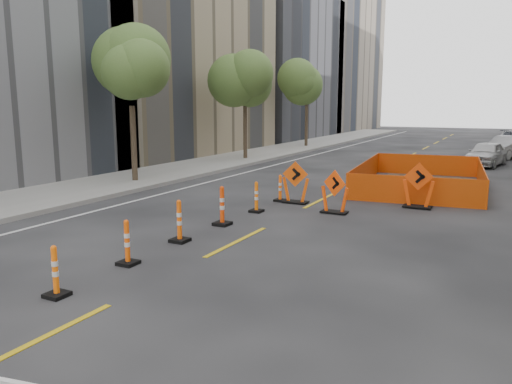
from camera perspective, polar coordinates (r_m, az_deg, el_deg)
The scene contains 19 objects.
ground_plane at distance 9.42m, azimuth -14.35°, elevation -11.39°, with size 140.00×140.00×0.00m, color black.
sidewalk_left at distance 23.99m, azimuth -11.61°, elevation 1.91°, with size 4.00×90.00×0.15m, color gray.
bld_left_d at distance 51.25m, azimuth 0.53°, elevation 14.11°, with size 12.00×16.00×14.00m, color #4C4C51.
bld_left_e at distance 66.52m, azimuth 7.12°, elevation 15.70°, with size 12.00×20.00×20.00m, color gray.
tree_l_b at distance 21.87m, azimuth -14.12°, elevation 12.74°, with size 2.80×2.80×5.95m.
tree_l_c at distance 30.14m, azimuth -1.25°, elevation 12.22°, with size 2.80×2.80×5.95m.
tree_l_d at distance 39.22m, azimuth 5.85°, elevation 11.68°, with size 2.80×2.80×5.95m.
channelizer_2 at distance 9.60m, azimuth -21.96°, elevation -8.40°, with size 0.37×0.37×0.95m, color #FE640A, non-canonical shape.
channelizer_3 at distance 10.98m, azimuth -14.52°, elevation -5.59°, with size 0.39×0.39×0.99m, color #F1520A, non-canonical shape.
channelizer_4 at distance 12.49m, azimuth -8.75°, elevation -3.29°, with size 0.42×0.42×1.07m, color #F3570A, non-canonical shape.
channelizer_5 at distance 14.06m, azimuth -3.90°, elevation -1.58°, with size 0.44×0.44×1.12m, color #DF3C09, non-canonical shape.
channelizer_6 at distance 15.73m, azimuth 0.04°, elevation -0.57°, with size 0.39×0.39×0.98m, color #FF680A, non-canonical shape.
channelizer_7 at distance 17.51m, azimuth 2.78°, elevation 0.45°, with size 0.37×0.37×0.94m, color #FF5B0A, non-canonical shape.
chevron_sign_left at distance 17.19m, azimuth 4.54°, elevation 1.11°, with size 0.97×0.58×1.46m, color #DE4A09, non-canonical shape.
chevron_sign_center at distance 15.74m, azimuth 9.00°, elevation 0.04°, with size 0.91×0.55×1.37m, color #FF480A, non-canonical shape.
chevron_sign_right at distance 17.15m, azimuth 18.07°, elevation 0.71°, with size 1.00×0.60×1.50m, color #F3440A, non-canonical shape.
safety_fence at distance 21.58m, azimuth 18.32°, elevation 1.81°, with size 4.57×7.78×0.97m, color #EB520C, non-canonical shape.
parked_car_near at distance 30.27m, azimuth 24.81°, elevation 3.99°, with size 1.60×3.97×1.35m, color #B8B8BA.
parked_car_mid at distance 34.95m, azimuth 26.77°, elevation 4.58°, with size 1.49×4.26×1.40m, color gray.
Camera 1 is at (5.90, -6.51, 3.40)m, focal length 35.00 mm.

